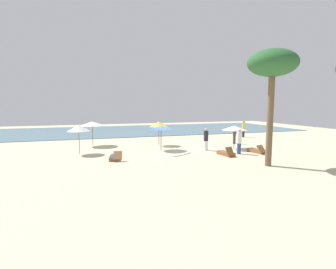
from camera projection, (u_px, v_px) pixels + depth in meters
name	position (u px, v px, depth m)	size (l,w,h in m)	color
ground_plane	(168.00, 150.00, 21.95)	(60.00, 60.00, 0.00)	beige
ocean_water	(132.00, 130.00, 38.02)	(48.00, 16.00, 0.06)	slate
umbrella_0	(161.00, 127.00, 21.71)	(1.91, 1.91, 2.07)	brown
umbrella_1	(79.00, 128.00, 19.96)	(1.72, 1.72, 2.25)	olive
umbrella_2	(92.00, 124.00, 23.89)	(2.30, 2.30, 2.25)	brown
umbrella_3	(159.00, 124.00, 24.14)	(1.73, 1.73, 2.23)	brown
umbrella_4	(234.00, 128.00, 22.32)	(2.12, 2.12, 2.01)	brown
lounger_0	(257.00, 151.00, 20.71)	(0.89, 1.77, 0.69)	brown
lounger_1	(115.00, 157.00, 18.17)	(0.94, 1.79, 0.67)	brown
lounger_2	(226.00, 153.00, 19.61)	(0.83, 1.70, 0.75)	brown
person_0	(206.00, 139.00, 21.73)	(0.50, 0.50, 1.84)	white
person_1	(234.00, 135.00, 25.38)	(0.37, 0.37, 1.71)	#26262D
person_2	(243.00, 129.00, 30.33)	(0.45, 0.45, 1.92)	#26262D
person_3	(239.00, 141.00, 20.14)	(0.48, 0.48, 1.92)	#2D4C8C
palm_1	(272.00, 66.00, 15.69)	(2.98, 2.98, 7.11)	brown
surfboard	(182.00, 154.00, 20.01)	(2.12, 1.58, 0.07)	silver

